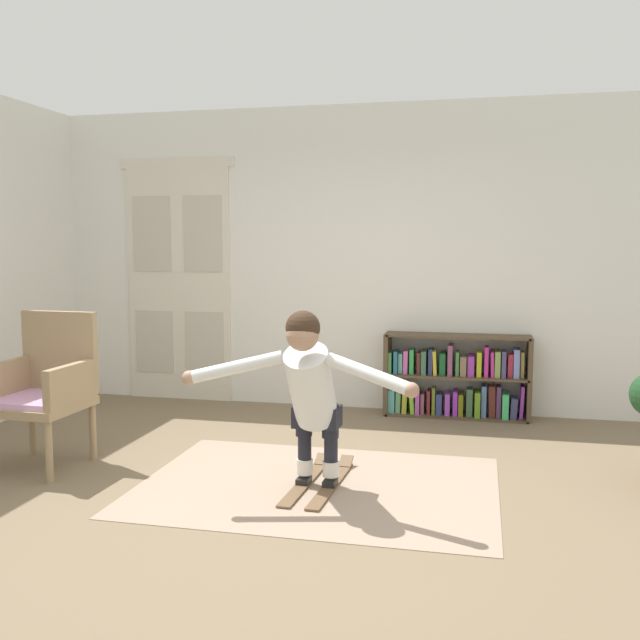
% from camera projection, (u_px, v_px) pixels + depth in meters
% --- Properties ---
extents(ground_plane, '(7.20, 7.20, 0.00)m').
position_uv_depth(ground_plane, '(278.00, 497.00, 4.47)').
color(ground_plane, '#75634A').
extents(back_wall, '(6.00, 0.10, 2.90)m').
position_uv_depth(back_wall, '(352.00, 259.00, 6.84)').
color(back_wall, silver).
rests_on(back_wall, ground).
extents(double_door, '(1.22, 0.05, 2.45)m').
position_uv_depth(double_door, '(179.00, 280.00, 7.20)').
color(double_door, beige).
rests_on(double_door, ground).
extents(rug, '(2.34, 1.71, 0.01)m').
position_uv_depth(rug, '(318.00, 485.00, 4.69)').
color(rug, tan).
rests_on(rug, ground).
extents(bookshelf, '(1.32, 0.30, 0.76)m').
position_uv_depth(bookshelf, '(457.00, 380.00, 6.53)').
color(bookshelf, '#4F3E2B').
rests_on(bookshelf, ground).
extents(wicker_chair, '(0.62, 0.62, 1.10)m').
position_uv_depth(wicker_chair, '(45.00, 385.00, 5.08)').
color(wicker_chair, '#9C825E').
rests_on(wicker_chair, ground).
extents(skis_pair, '(0.31, 0.96, 0.07)m').
position_uv_depth(skis_pair, '(319.00, 481.00, 4.72)').
color(skis_pair, brown).
rests_on(skis_pair, rug).
extents(person_skier, '(1.45, 0.67, 1.12)m').
position_uv_depth(person_skier, '(310.00, 385.00, 4.44)').
color(person_skier, white).
rests_on(person_skier, skis_pair).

